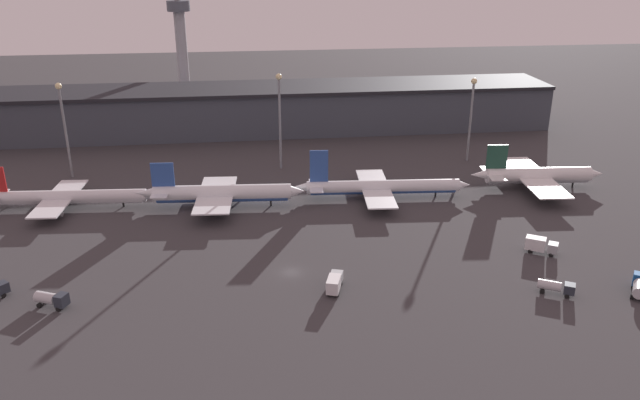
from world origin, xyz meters
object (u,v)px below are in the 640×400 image
(service_vehicle_1, at_px, (52,299))
(control_tower, at_px, (181,43))
(airplane_1, at_px, (221,194))
(service_vehicle_0, at_px, (334,282))
(airplane_2, at_px, (381,187))
(service_vehicle_4, at_px, (640,286))
(service_vehicle_2, at_px, (540,245))
(airplane_3, at_px, (537,175))
(service_vehicle_3, at_px, (556,287))
(airplane_0, at_px, (65,197))

(service_vehicle_1, relative_size, control_tower, 0.15)
(airplane_1, height_order, service_vehicle_0, airplane_1)
(airplane_2, xyz_separation_m, service_vehicle_4, (38.64, -55.31, -1.24))
(service_vehicle_2, height_order, control_tower, control_tower)
(airplane_3, relative_size, service_vehicle_1, 5.55)
(service_vehicle_4, bearing_deg, airplane_1, 90.46)
(service_vehicle_0, height_order, service_vehicle_3, service_vehicle_0)
(airplane_0, height_order, service_vehicle_4, airplane_0)
(airplane_3, height_order, service_vehicle_2, airplane_3)
(airplane_1, xyz_separation_m, service_vehicle_4, (80.68, -54.33, -1.79))
(service_vehicle_1, relative_size, service_vehicle_3, 0.97)
(airplane_2, relative_size, airplane_3, 1.27)
(airplane_1, height_order, service_vehicle_1, airplane_1)
(airplane_1, xyz_separation_m, airplane_2, (42.04, 0.99, -0.55))
(airplane_2, bearing_deg, airplane_0, -178.09)
(airplane_1, relative_size, airplane_3, 1.16)
(airplane_0, relative_size, service_vehicle_2, 6.61)
(airplane_0, distance_m, service_vehicle_0, 79.85)
(airplane_2, xyz_separation_m, service_vehicle_2, (27.60, -36.16, -1.16))
(service_vehicle_2, relative_size, service_vehicle_3, 1.02)
(service_vehicle_1, height_order, service_vehicle_2, service_vehicle_2)
(service_vehicle_0, distance_m, service_vehicle_4, 58.59)
(airplane_0, distance_m, service_vehicle_1, 50.22)
(airplane_2, bearing_deg, service_vehicle_4, -50.90)
(control_tower, bearing_deg, service_vehicle_0, -75.73)
(airplane_0, bearing_deg, airplane_1, -1.89)
(service_vehicle_0, relative_size, control_tower, 0.16)
(airplane_0, xyz_separation_m, service_vehicle_1, (9.46, -49.31, -1.23))
(service_vehicle_3, relative_size, control_tower, 0.15)
(airplane_3, relative_size, service_vehicle_4, 5.26)
(airplane_0, height_order, service_vehicle_3, airplane_0)
(airplane_1, bearing_deg, control_tower, 102.87)
(airplane_1, bearing_deg, airplane_2, 5.52)
(service_vehicle_2, xyz_separation_m, control_tower, (-86.43, 144.87, 24.53))
(service_vehicle_0, bearing_deg, airplane_1, 44.13)
(airplane_3, bearing_deg, service_vehicle_2, -109.52)
(airplane_2, height_order, airplane_3, airplane_2)
(airplane_1, xyz_separation_m, service_vehicle_2, (69.64, -35.17, -1.71))
(service_vehicle_2, distance_m, service_vehicle_3, 17.71)
(airplane_1, bearing_deg, service_vehicle_0, -59.38)
(service_vehicle_0, relative_size, service_vehicle_4, 1.03)
(airplane_3, relative_size, service_vehicle_3, 5.40)
(service_vehicle_3, bearing_deg, airplane_2, 142.09)
(airplane_0, xyz_separation_m, airplane_3, (125.98, -1.25, 0.70))
(airplane_1, relative_size, service_vehicle_3, 6.27)
(airplane_2, xyz_separation_m, service_vehicle_0, (-19.31, -46.67, -1.26))
(airplane_3, height_order, service_vehicle_3, airplane_3)
(service_vehicle_2, xyz_separation_m, service_vehicle_3, (-4.79, -17.04, -0.36))
(service_vehicle_0, bearing_deg, airplane_0, 69.02)
(airplane_2, distance_m, control_tower, 125.81)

